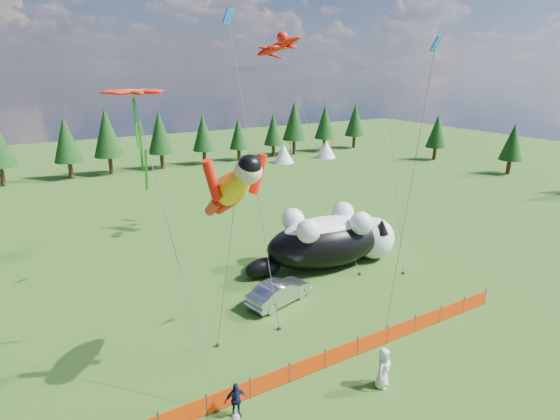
% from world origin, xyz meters
% --- Properties ---
extents(ground, '(160.00, 160.00, 0.00)m').
position_xyz_m(ground, '(0.00, 0.00, 0.00)').
color(ground, '#143A0A').
rests_on(ground, ground).
extents(safety_fence, '(22.06, 0.06, 1.10)m').
position_xyz_m(safety_fence, '(0.00, -3.00, 0.50)').
color(safety_fence, '#262626').
rests_on(safety_fence, ground).
extents(tree_line, '(90.00, 4.00, 8.00)m').
position_xyz_m(tree_line, '(0.00, 45.00, 4.00)').
color(tree_line, black).
rests_on(tree_line, ground).
extents(festival_tents, '(50.00, 3.20, 2.80)m').
position_xyz_m(festival_tents, '(11.00, 40.00, 1.40)').
color(festival_tents, white).
rests_on(festival_tents, ground).
extents(cat_large, '(11.83, 5.33, 4.28)m').
position_xyz_m(cat_large, '(6.24, 6.40, 2.03)').
color(cat_large, black).
rests_on(cat_large, ground).
extents(cat_small, '(4.51, 2.71, 1.68)m').
position_xyz_m(cat_small, '(9.69, 7.61, 0.80)').
color(cat_small, black).
rests_on(cat_small, ground).
extents(car, '(4.63, 2.62, 1.45)m').
position_xyz_m(car, '(0.24, 3.53, 0.72)').
color(car, silver).
rests_on(car, ground).
extents(spectator_c, '(1.00, 0.58, 1.63)m').
position_xyz_m(spectator_c, '(-5.96, -3.64, 0.81)').
color(spectator_c, '#141739').
rests_on(spectator_c, ground).
extents(spectator_e, '(1.13, 0.99, 1.95)m').
position_xyz_m(spectator_e, '(0.55, -5.31, 0.98)').
color(spectator_e, silver).
rests_on(spectator_e, ground).
extents(superhero_kite, '(4.67, 4.96, 11.05)m').
position_xyz_m(superhero_kite, '(-4.71, -0.96, 9.01)').
color(superhero_kite, '#FFB00D').
rests_on(superhero_kite, ground).
extents(gecko_kite, '(5.61, 12.94, 18.29)m').
position_xyz_m(gecko_kite, '(6.16, 13.94, 15.46)').
color(gecko_kite, red).
rests_on(gecko_kite, ground).
extents(flower_kite, '(3.28, 6.80, 13.76)m').
position_xyz_m(flower_kite, '(-7.63, 2.07, 12.72)').
color(flower_kite, red).
rests_on(flower_kite, ground).
extents(diamond_kite_a, '(1.09, 5.96, 17.63)m').
position_xyz_m(diamond_kite_a, '(-1.27, 6.25, 15.82)').
color(diamond_kite_a, blue).
rests_on(diamond_kite_a, ground).
extents(diamond_kite_c, '(2.16, 0.50, 15.59)m').
position_xyz_m(diamond_kite_c, '(4.69, -2.67, 14.09)').
color(diamond_kite_c, blue).
rests_on(diamond_kite_c, ground).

